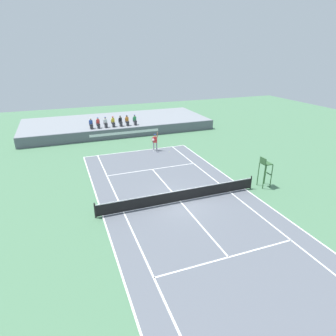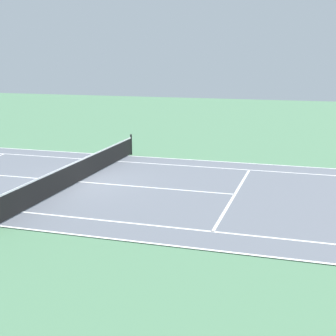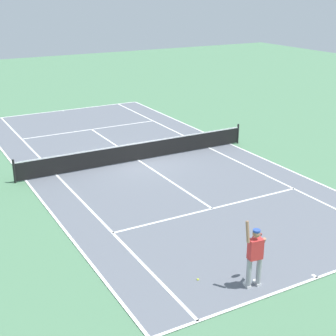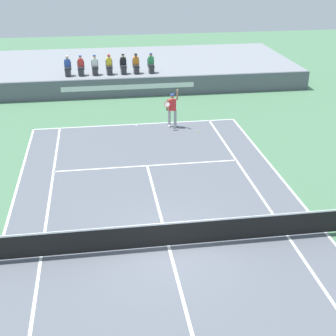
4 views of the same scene
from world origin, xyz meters
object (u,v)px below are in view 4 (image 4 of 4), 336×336
object	(u,v)px
spectator_seated_5	(136,64)
spectator_seated_6	(151,63)
spectator_seated_0	(68,66)
spectator_seated_2	(95,65)
spectator_seated_3	(109,65)
spectator_seated_4	(123,64)
tennis_player	(172,109)
spectator_seated_1	(81,66)
tennis_ball	(198,131)

from	to	relation	value
spectator_seated_5	spectator_seated_6	size ratio (longest dim) A/B	1.00
spectator_seated_0	spectator_seated_2	size ratio (longest dim) A/B	1.00
spectator_seated_0	spectator_seated_6	xyz separation A→B (m)	(5.41, 0.00, 0.00)
spectator_seated_2	spectator_seated_3	distance (m)	0.92
spectator_seated_5	spectator_seated_4	bearing A→B (deg)	180.00
tennis_player	spectator_seated_1	bearing A→B (deg)	124.28
spectator_seated_0	spectator_seated_6	bearing A→B (deg)	0.00
spectator_seated_1	tennis_ball	bearing A→B (deg)	-53.36
spectator_seated_6	spectator_seated_4	bearing A→B (deg)	180.00
spectator_seated_0	spectator_seated_4	distance (m)	3.58
spectator_seated_4	spectator_seated_5	size ratio (longest dim) A/B	1.00
spectator_seated_0	spectator_seated_3	bearing A→B (deg)	0.00
spectator_seated_5	spectator_seated_3	bearing A→B (deg)	180.00
spectator_seated_4	spectator_seated_5	distance (m)	0.84
spectator_seated_1	tennis_ball	size ratio (longest dim) A/B	18.60
spectator_seated_1	spectator_seated_3	bearing A→B (deg)	0.00
spectator_seated_3	spectator_seated_6	world-z (taller)	same
spectator_seated_4	tennis_player	distance (m)	7.46
spectator_seated_6	tennis_ball	bearing A→B (deg)	-79.69
spectator_seated_4	spectator_seated_5	world-z (taller)	same
spectator_seated_5	tennis_ball	world-z (taller)	spectator_seated_5
spectator_seated_1	tennis_player	distance (m)	8.64
spectator_seated_1	tennis_player	bearing A→B (deg)	-55.72
spectator_seated_0	spectator_seated_3	distance (m)	2.66
spectator_seated_3	spectator_seated_5	world-z (taller)	same
spectator_seated_6	tennis_ball	xyz separation A→B (m)	(1.48, -8.12, -1.80)
spectator_seated_3	tennis_player	distance (m)	7.77
spectator_seated_6	tennis_player	bearing A→B (deg)	-87.76
spectator_seated_3	spectator_seated_5	xyz separation A→B (m)	(1.75, 0.00, 0.00)
tennis_ball	spectator_seated_4	bearing A→B (deg)	112.14
spectator_seated_1	spectator_seated_4	size ratio (longest dim) A/B	1.00
spectator_seated_6	spectator_seated_3	bearing A→B (deg)	180.00
spectator_seated_1	spectator_seated_4	world-z (taller)	same
spectator_seated_6	tennis_ball	world-z (taller)	spectator_seated_6
spectator_seated_3	spectator_seated_2	bearing A→B (deg)	180.00
spectator_seated_3	spectator_seated_4	distance (m)	0.92
spectator_seated_0	tennis_ball	distance (m)	10.80
spectator_seated_3	spectator_seated_5	size ratio (longest dim) A/B	1.00
tennis_player	tennis_ball	distance (m)	1.84
spectator_seated_4	spectator_seated_6	world-z (taller)	same
spectator_seated_1	spectator_seated_2	xyz separation A→B (m)	(0.90, 0.00, 0.00)
spectator_seated_1	spectator_seated_3	distance (m)	1.82
spectator_seated_5	spectator_seated_6	distance (m)	0.99
spectator_seated_4	tennis_player	bearing A→B (deg)	-73.50
spectator_seated_4	tennis_ball	bearing A→B (deg)	-67.86
spectator_seated_4	spectator_seated_5	xyz separation A→B (m)	(0.84, 0.00, 0.00)
spectator_seated_1	spectator_seated_5	bearing A→B (deg)	0.00
spectator_seated_4	spectator_seated_0	bearing A→B (deg)	180.00
spectator_seated_0	tennis_player	bearing A→B (deg)	-51.34
spectator_seated_5	tennis_ball	bearing A→B (deg)	-73.10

